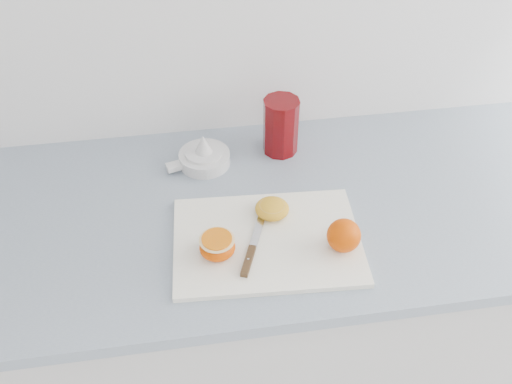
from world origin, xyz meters
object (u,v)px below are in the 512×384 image
at_px(counter, 256,323).
at_px(half_orange, 217,246).
at_px(citrus_juicer, 204,156).
at_px(cutting_board, 267,241).
at_px(red_tumbler, 281,128).

relative_size(counter, half_orange, 34.61).
distance_m(half_orange, citrus_juicer, 0.30).
bearing_deg(cutting_board, half_orange, -166.46).
distance_m(cutting_board, half_orange, 0.11).
bearing_deg(red_tumbler, half_orange, -119.67).
bearing_deg(citrus_juicer, cutting_board, -69.14).
xyz_separation_m(citrus_juicer, red_tumbler, (0.19, 0.03, 0.04)).
height_order(counter, half_orange, half_orange).
relative_size(half_orange, red_tumbler, 0.50).
height_order(half_orange, red_tumbler, red_tumbler).
relative_size(counter, cutting_board, 6.52).
bearing_deg(half_orange, citrus_juicer, 90.35).
bearing_deg(red_tumbler, cutting_board, -105.34).
xyz_separation_m(counter, cutting_board, (0.01, -0.12, 0.45)).
height_order(counter, red_tumbler, red_tumbler).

